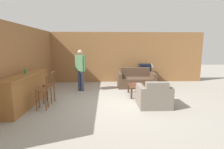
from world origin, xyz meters
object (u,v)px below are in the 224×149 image
object	(u,v)px
armchair_near	(154,97)
table_lamp	(152,66)
couch_far	(136,80)
tv_unit	(144,78)
bar_chair_near	(42,92)
coffee_table	(137,87)
tv	(144,68)
bottle	(25,71)
book_on_table	(135,84)
person_by_window	(81,68)
bar_chair_mid	(49,87)

from	to	relation	value
armchair_near	table_lamp	world-z (taller)	table_lamp
couch_far	tv_unit	distance (m)	0.99
bar_chair_near	coffee_table	bearing A→B (deg)	24.26
bar_chair_near	tv	bearing A→B (deg)	43.48
armchair_near	table_lamp	distance (m)	3.68
armchair_near	tv	bearing A→B (deg)	82.38
armchair_near	tv_unit	distance (m)	3.56
bottle	book_on_table	xyz separation A→B (m)	(3.68, 1.23, -0.70)
coffee_table	person_by_window	world-z (taller)	person_by_window
armchair_near	tv	distance (m)	3.59
couch_far	armchair_near	bearing A→B (deg)	-87.98
tv	bottle	size ratio (longest dim) A/B	2.66
bar_chair_near	bottle	bearing A→B (deg)	147.59
bar_chair_mid	person_by_window	world-z (taller)	person_by_window
book_on_table	person_by_window	distance (m)	2.36
bar_chair_mid	tv	bearing A→B (deg)	38.10
bar_chair_mid	armchair_near	world-z (taller)	bar_chair_mid
couch_far	armchair_near	size ratio (longest dim) A/B	1.74
bar_chair_mid	person_by_window	xyz separation A→B (m)	(0.83, 1.57, 0.44)
couch_far	table_lamp	world-z (taller)	table_lamp
tv_unit	table_lamp	size ratio (longest dim) A/B	2.20
armchair_near	bottle	bearing A→B (deg)	176.16
book_on_table	person_by_window	world-z (taller)	person_by_window
book_on_table	table_lamp	bearing A→B (deg)	60.11
bar_chair_near	book_on_table	world-z (taller)	bar_chair_near
armchair_near	tv	size ratio (longest dim) A/B	1.67
coffee_table	book_on_table	xyz separation A→B (m)	(-0.04, 0.23, 0.07)
book_on_table	bar_chair_near	bearing A→B (deg)	-151.94
coffee_table	bottle	size ratio (longest dim) A/B	4.32
couch_far	person_by_window	size ratio (longest dim) A/B	0.98
bottle	person_by_window	distance (m)	2.32
bar_chair_near	couch_far	world-z (taller)	bar_chair_near
bar_chair_near	tv	world-z (taller)	bar_chair_near
person_by_window	tv	bearing A→B (deg)	25.73
bottle	person_by_window	xyz separation A→B (m)	(1.46, 1.80, -0.14)
tv	bar_chair_near	bearing A→B (deg)	-136.52
bar_chair_near	coffee_table	world-z (taller)	bar_chair_near
tv_unit	tv	xyz separation A→B (m)	(0.00, -0.00, 0.50)
armchair_near	book_on_table	world-z (taller)	armchair_near
bar_chair_near	table_lamp	bearing A→B (deg)	40.95
bar_chair_mid	armchair_near	distance (m)	3.43
bar_chair_near	tv_unit	bearing A→B (deg)	43.50
coffee_table	book_on_table	world-z (taller)	book_on_table
bottle	armchair_near	bearing A→B (deg)	-3.84
tv_unit	tv	size ratio (longest dim) A/B	1.79
person_by_window	coffee_table	bearing A→B (deg)	-19.70
couch_far	book_on_table	size ratio (longest dim) A/B	7.44
tv	book_on_table	distance (m)	2.22
book_on_table	table_lamp	xyz separation A→B (m)	(1.17, 2.04, 0.48)
book_on_table	person_by_window	xyz separation A→B (m)	(-2.22, 0.57, 0.57)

